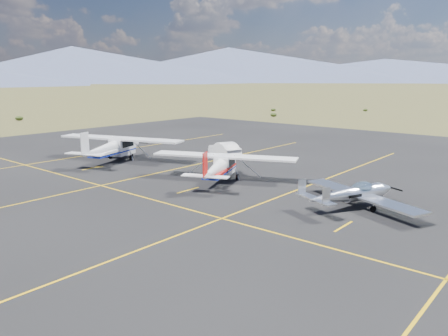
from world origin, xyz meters
TOP-DOWN VIEW (x-y plane):
  - ground at (0.00, 0.00)m, footprint 1600.00×1600.00m
  - apron at (0.00, 7.00)m, footprint 72.00×72.00m
  - aircraft_low_wing at (0.26, -2.55)m, footprint 6.13×8.15m
  - aircraft_cessna at (0.12, 7.37)m, footprint 7.74×10.29m
  - aircraft_plain at (-0.24, 19.46)m, footprint 8.28×11.83m
  - sedan at (7.89, 13.51)m, footprint 3.14×4.52m

SIDE VIEW (x-z plane):
  - ground at x=0.00m, z-range 0.00..0.00m
  - apron at x=0.00m, z-range -0.01..0.01m
  - sedan at x=7.89m, z-range 0.01..1.42m
  - aircraft_low_wing at x=0.26m, z-range -0.04..1.77m
  - aircraft_cessna at x=0.12m, z-range -0.15..2.55m
  - aircraft_plain at x=-0.24m, z-range -0.17..2.87m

